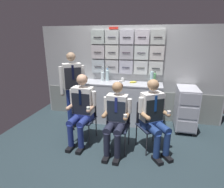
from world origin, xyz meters
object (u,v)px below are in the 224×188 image
(folding_chair_left, at_px, (85,113))
(crew_member_standing, at_px, (73,85))
(coffee_cup_spare, at_px, (122,80))
(sparkling_bottle_green, at_px, (155,78))
(service_trolley, at_px, (186,108))
(folding_chair_center, at_px, (118,120))
(crew_member_left, at_px, (81,106))
(crew_member_center, at_px, (116,116))
(folding_chair_right, at_px, (148,120))
(crew_member_right, at_px, (154,114))
(snack_banana, at_px, (133,82))

(folding_chair_left, height_order, crew_member_standing, crew_member_standing)
(coffee_cup_spare, bearing_deg, sparkling_bottle_green, 1.61)
(service_trolley, height_order, folding_chair_left, service_trolley)
(folding_chair_center, distance_m, crew_member_standing, 1.26)
(service_trolley, xyz_separation_m, crew_member_left, (-1.93, -0.92, 0.21))
(folding_chair_left, xyz_separation_m, crew_member_center, (0.67, -0.32, 0.15))
(crew_member_center, bearing_deg, folding_chair_right, 29.23)
(folding_chair_left, distance_m, crew_member_right, 1.30)
(crew_member_left, distance_m, folding_chair_right, 1.22)
(service_trolley, distance_m, folding_chair_center, 1.56)
(folding_chair_left, distance_m, coffee_cup_spare, 1.21)
(crew_member_right, relative_size, sparkling_bottle_green, 4.91)
(crew_member_left, xyz_separation_m, crew_member_right, (1.28, -0.01, -0.02))
(crew_member_standing, bearing_deg, snack_banana, 24.81)
(service_trolley, height_order, snack_banana, snack_banana)
(service_trolley, xyz_separation_m, folding_chair_right, (-0.74, -0.80, 0.01))
(folding_chair_center, relative_size, coffee_cup_spare, 9.48)
(sparkling_bottle_green, bearing_deg, crew_member_left, -137.72)
(crew_member_standing, height_order, snack_banana, crew_member_standing)
(folding_chair_left, relative_size, crew_member_left, 0.65)
(folding_chair_left, xyz_separation_m, crew_member_standing, (-0.39, 0.35, 0.45))
(service_trolley, bearing_deg, crew_member_right, -125.04)
(crew_member_center, relative_size, crew_member_right, 0.97)
(crew_member_right, bearing_deg, snack_banana, 114.22)
(crew_member_right, relative_size, snack_banana, 7.29)
(crew_member_center, height_order, crew_member_right, crew_member_right)
(folding_chair_left, bearing_deg, folding_chair_center, -13.38)
(folding_chair_left, bearing_deg, crew_member_standing, 138.02)
(folding_chair_right, bearing_deg, folding_chair_left, 178.44)
(folding_chair_center, distance_m, crew_member_center, 0.22)
(coffee_cup_spare, bearing_deg, crew_member_left, -116.18)
(crew_member_left, relative_size, crew_member_standing, 0.79)
(sparkling_bottle_green, bearing_deg, folding_chair_right, -93.73)
(folding_chair_center, relative_size, folding_chair_right, 1.00)
(crew_member_left, distance_m, folding_chair_center, 0.71)
(crew_member_standing, bearing_deg, folding_chair_left, -41.98)
(coffee_cup_spare, bearing_deg, crew_member_center, -84.65)
(crew_member_center, relative_size, coffee_cup_spare, 13.86)
(folding_chair_left, bearing_deg, crew_member_right, -7.39)
(crew_member_left, bearing_deg, service_trolley, 25.49)
(sparkling_bottle_green, distance_m, coffee_cup_spare, 0.71)
(sparkling_bottle_green, relative_size, snack_banana, 1.48)
(folding_chair_left, distance_m, folding_chair_center, 0.69)
(folding_chair_left, bearing_deg, service_trolley, 21.65)
(folding_chair_center, xyz_separation_m, folding_chair_right, (0.51, 0.13, 0.00))
(folding_chair_center, bearing_deg, coffee_cup_spare, 96.50)
(folding_chair_left, height_order, coffee_cup_spare, coffee_cup_spare)
(folding_chair_right, bearing_deg, folding_chair_center, -165.93)
(service_trolley, bearing_deg, folding_chair_left, -158.35)
(crew_member_standing, relative_size, coffee_cup_spare, 18.52)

